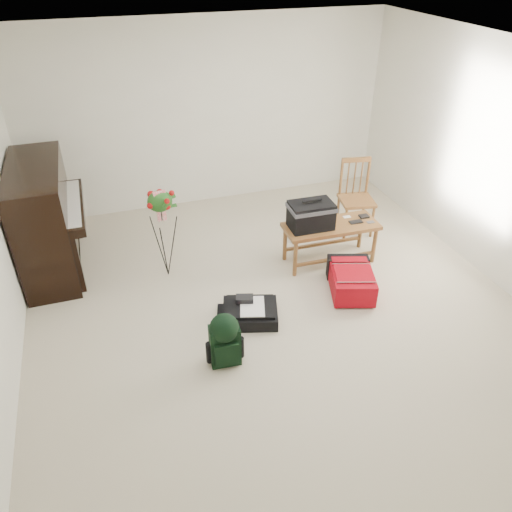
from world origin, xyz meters
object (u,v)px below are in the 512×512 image
object	(u,v)px
bench	(318,219)
red_suitcase	(349,277)
piano	(46,221)
dining_chair	(356,198)
green_backpack	(225,338)
flower_stand	(164,235)
black_duffel	(250,312)

from	to	relation	value
bench	red_suitcase	bearing A→B (deg)	-74.57
piano	dining_chair	world-z (taller)	piano
piano	green_backpack	bearing A→B (deg)	-55.56
green_backpack	flower_stand	bearing A→B (deg)	103.97
green_backpack	flower_stand	world-z (taller)	flower_stand
dining_chair	black_duffel	bearing A→B (deg)	-134.20
flower_stand	dining_chair	bearing A→B (deg)	-6.33
bench	red_suitcase	xyz separation A→B (m)	(0.14, -0.59, -0.45)
bench	flower_stand	bearing A→B (deg)	171.46
flower_stand	green_backpack	bearing A→B (deg)	-92.92
piano	dining_chair	size ratio (longest dim) A/B	1.57
bench	black_duffel	distance (m)	1.38
red_suitcase	dining_chair	bearing A→B (deg)	78.62
dining_chair	black_duffel	world-z (taller)	dining_chair
piano	red_suitcase	xyz separation A→B (m)	(3.06, -1.49, -0.45)
piano	red_suitcase	bearing A→B (deg)	-25.93
green_backpack	flower_stand	distance (m)	1.60
piano	bench	bearing A→B (deg)	-17.09
bench	black_duffel	size ratio (longest dim) A/B	1.70
piano	flower_stand	bearing A→B (deg)	-25.89
bench	flower_stand	xyz separation A→B (m)	(-1.70, 0.31, -0.07)
dining_chair	green_backpack	xyz separation A→B (m)	(-2.24, -1.82, -0.17)
black_duffel	red_suitcase	bearing A→B (deg)	23.90
dining_chair	green_backpack	distance (m)	2.89
flower_stand	bench	bearing A→B (deg)	-22.57
dining_chair	red_suitcase	bearing A→B (deg)	-108.94
dining_chair	red_suitcase	world-z (taller)	dining_chair
dining_chair	flower_stand	size ratio (longest dim) A/B	0.87
piano	black_duffel	world-z (taller)	piano
dining_chair	flower_stand	distance (m)	2.51
dining_chair	black_duffel	size ratio (longest dim) A/B	1.46
red_suitcase	green_backpack	distance (m)	1.73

